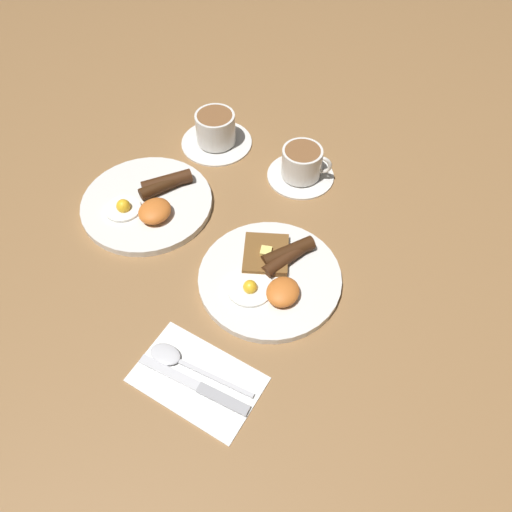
{
  "coord_description": "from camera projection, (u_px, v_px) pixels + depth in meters",
  "views": [
    {
      "loc": [
        -0.47,
        -0.23,
        0.75
      ],
      "look_at": [
        0.02,
        0.04,
        0.03
      ],
      "focal_mm": 35.0,
      "sensor_mm": 36.0,
      "label": 1
    }
  ],
  "objects": [
    {
      "name": "breakfast_plate_far",
      "position": [
        149.0,
        202.0,
        1.01
      ],
      "size": [
        0.27,
        0.27,
        0.05
      ],
      "color": "silver",
      "rests_on": "ground_plane"
    },
    {
      "name": "teacup_near",
      "position": [
        302.0,
        165.0,
        1.05
      ],
      "size": [
        0.14,
        0.14,
        0.07
      ],
      "color": "silver",
      "rests_on": "ground_plane"
    },
    {
      "name": "ground_plane",
      "position": [
        270.0,
        281.0,
        0.91
      ],
      "size": [
        3.0,
        3.0,
        0.0
      ],
      "primitive_type": "plane",
      "color": "olive"
    },
    {
      "name": "knife",
      "position": [
        199.0,
        387.0,
        0.78
      ],
      "size": [
        0.02,
        0.2,
        0.01
      ],
      "rotation": [
        0.0,
        0.0,
        1.61
      ],
      "color": "silver",
      "rests_on": "napkin"
    },
    {
      "name": "teacup_far",
      "position": [
        216.0,
        131.0,
        1.12
      ],
      "size": [
        0.16,
        0.16,
        0.08
      ],
      "color": "silver",
      "rests_on": "ground_plane"
    },
    {
      "name": "napkin",
      "position": [
        197.0,
        379.0,
        0.79
      ],
      "size": [
        0.13,
        0.2,
        0.01
      ],
      "primitive_type": "cube",
      "rotation": [
        0.0,
        0.0,
        -0.03
      ],
      "color": "white",
      "rests_on": "ground_plane"
    },
    {
      "name": "spoon",
      "position": [
        175.0,
        359.0,
        0.81
      ],
      "size": [
        0.04,
        0.19,
        0.01
      ],
      "rotation": [
        0.0,
        0.0,
        1.62
      ],
      "color": "silver",
      "rests_on": "napkin"
    },
    {
      "name": "breakfast_plate_near",
      "position": [
        271.0,
        276.0,
        0.9
      ],
      "size": [
        0.26,
        0.26,
        0.04
      ],
      "color": "silver",
      "rests_on": "ground_plane"
    }
  ]
}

